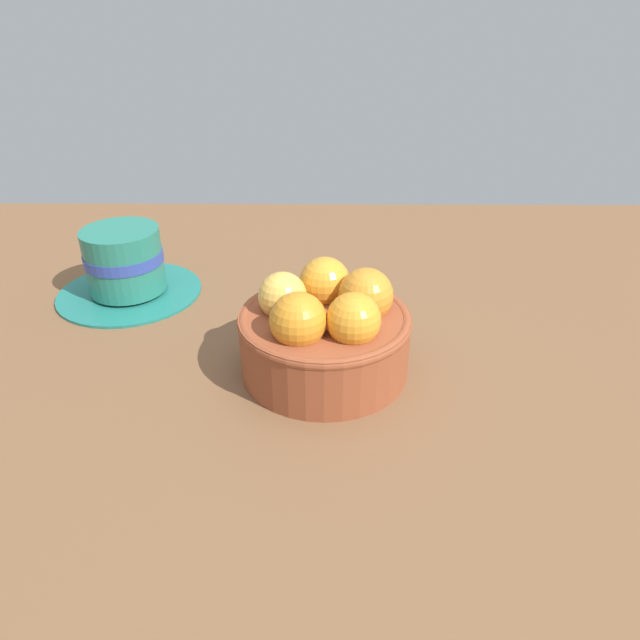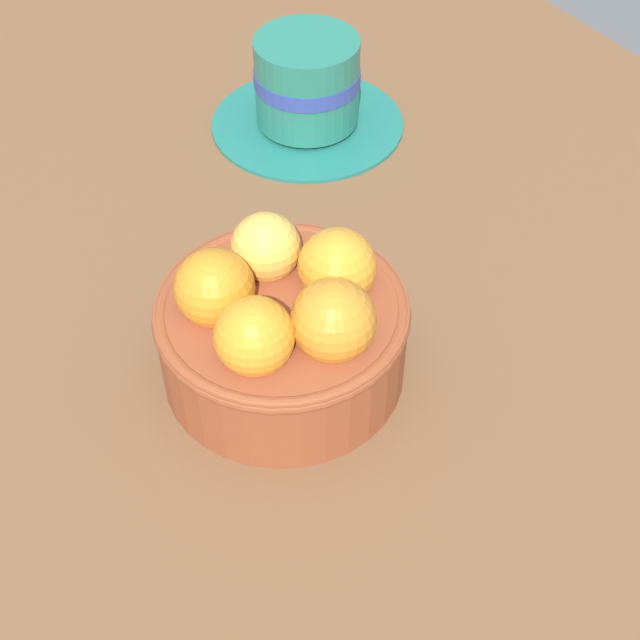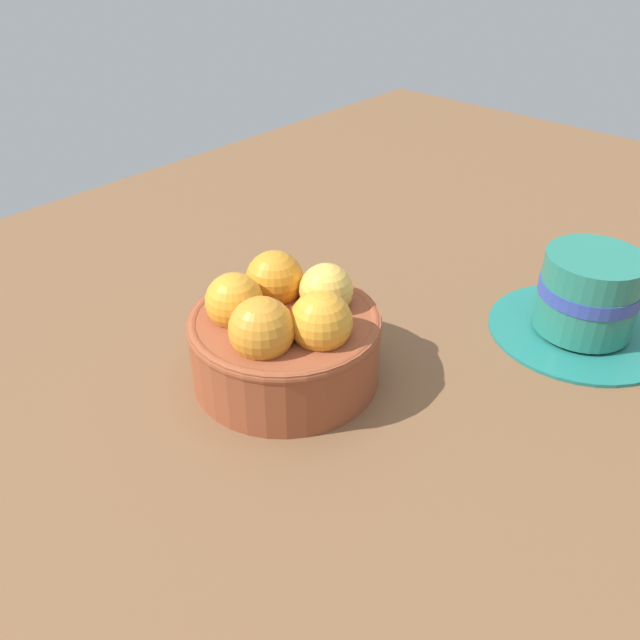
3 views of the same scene
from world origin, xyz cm
name	(u,v)px [view 1 (image 1 of 3)]	position (x,y,z in cm)	size (l,w,h in cm)	color
ground_plane	(327,387)	(0.00, 0.00, -1.91)	(150.89, 89.68, 3.81)	brown
terracotta_bowl	(328,330)	(0.05, 0.01, 4.02)	(14.64, 14.64, 9.08)	brown
coffee_cup	(128,266)	(-21.38, 14.41, 3.28)	(15.40, 15.40, 7.43)	#1E7066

